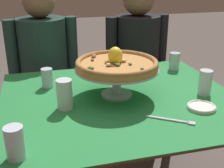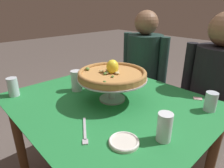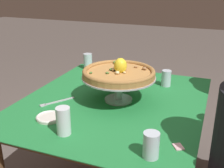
{
  "view_description": "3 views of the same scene",
  "coord_description": "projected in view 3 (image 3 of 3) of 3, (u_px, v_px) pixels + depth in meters",
  "views": [
    {
      "loc": [
        -0.38,
        -1.28,
        1.32
      ],
      "look_at": [
        -0.02,
        0.08,
        0.76
      ],
      "focal_mm": 47.39,
      "sensor_mm": 36.0,
      "label": 1
    },
    {
      "loc": [
        0.78,
        -0.71,
        1.26
      ],
      "look_at": [
        -0.02,
        0.04,
        0.81
      ],
      "focal_mm": 31.38,
      "sensor_mm": 36.0,
      "label": 2
    },
    {
      "loc": [
        1.37,
        0.53,
        1.37
      ],
      "look_at": [
        0.03,
        0.0,
        0.82
      ],
      "focal_mm": 45.24,
      "sensor_mm": 36.0,
      "label": 3
    }
  ],
  "objects": [
    {
      "name": "dinner_fork",
      "position": [
        56.0,
        102.0,
        1.57
      ],
      "size": [
        0.18,
        0.13,
        0.01
      ],
      "color": "#B7B7C1",
      "rests_on": "dining_table"
    },
    {
      "name": "water_glass_back_left",
      "position": [
        166.0,
        79.0,
        1.8
      ],
      "size": [
        0.06,
        0.06,
        0.1
      ],
      "color": "silver",
      "rests_on": "dining_table"
    },
    {
      "name": "pizza_stand",
      "position": [
        119.0,
        82.0,
        1.56
      ],
      "size": [
        0.41,
        0.41,
        0.14
      ],
      "color": "#B7B7C1",
      "rests_on": "dining_table"
    },
    {
      "name": "dining_table",
      "position": [
        113.0,
        116.0,
        1.64
      ],
      "size": [
        1.15,
        1.0,
        0.72
      ],
      "color": "brown",
      "rests_on": "ground"
    },
    {
      "name": "side_plate",
      "position": [
        49.0,
        117.0,
        1.39
      ],
      "size": [
        0.13,
        0.13,
        0.02
      ],
      "color": "silver",
      "rests_on": "dining_table"
    },
    {
      "name": "water_glass_side_left",
      "position": [
        121.0,
        75.0,
        1.84
      ],
      "size": [
        0.07,
        0.07,
        0.14
      ],
      "color": "white",
      "rests_on": "dining_table"
    },
    {
      "name": "sugar_packet",
      "position": [
        178.0,
        147.0,
        1.16
      ],
      "size": [
        0.06,
        0.06,
        0.0
      ],
      "primitive_type": "cube",
      "rotation": [
        0.0,
        0.0,
        0.56
      ],
      "color": "beige",
      "rests_on": "dining_table"
    },
    {
      "name": "water_glass_back_right",
      "position": [
        151.0,
        147.0,
        1.08
      ],
      "size": [
        0.06,
        0.06,
        0.11
      ],
      "color": "silver",
      "rests_on": "dining_table"
    },
    {
      "name": "water_glass_side_right",
      "position": [
        63.0,
        122.0,
        1.24
      ],
      "size": [
        0.06,
        0.06,
        0.13
      ],
      "color": "white",
      "rests_on": "dining_table"
    },
    {
      "name": "water_glass_front_left",
      "position": [
        88.0,
        62.0,
        2.14
      ],
      "size": [
        0.06,
        0.06,
        0.12
      ],
      "color": "silver",
      "rests_on": "dining_table"
    },
    {
      "name": "pizza",
      "position": [
        119.0,
        72.0,
        1.54
      ],
      "size": [
        0.4,
        0.4,
        0.1
      ],
      "color": "#BC8447",
      "rests_on": "pizza_stand"
    }
  ]
}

